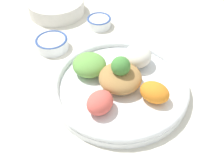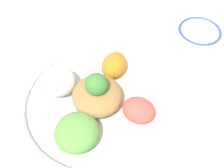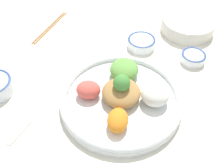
{
  "view_description": "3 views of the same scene",
  "coord_description": "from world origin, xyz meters",
  "px_view_note": "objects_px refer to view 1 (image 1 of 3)",
  "views": [
    {
      "loc": [
        -0.42,
        0.14,
        0.51
      ],
      "look_at": [
        0.02,
        0.01,
        0.04
      ],
      "focal_mm": 42.0,
      "sensor_mm": 36.0,
      "label": 1
    },
    {
      "loc": [
        0.13,
        0.29,
        0.51
      ],
      "look_at": [
        -0.01,
        -0.01,
        0.07
      ],
      "focal_mm": 42.0,
      "sensor_mm": 36.0,
      "label": 2
    },
    {
      "loc": [
        -0.31,
        -0.37,
        0.61
      ],
      "look_at": [
        0.01,
        0.01,
        0.08
      ],
      "focal_mm": 42.0,
      "sensor_mm": 36.0,
      "label": 3
    }
  ],
  "objects_px": {
    "salad_platter": "(120,82)",
    "rice_bowl_blue": "(99,21)",
    "side_serving_bowl": "(56,6)",
    "rice_bowl_plain": "(52,43)"
  },
  "relations": [
    {
      "from": "salad_platter",
      "to": "rice_bowl_blue",
      "type": "xyz_separation_m",
      "value": [
        0.31,
        -0.02,
        -0.01
      ]
    },
    {
      "from": "salad_platter",
      "to": "rice_bowl_blue",
      "type": "distance_m",
      "value": 0.31
    },
    {
      "from": "rice_bowl_blue",
      "to": "side_serving_bowl",
      "type": "height_order",
      "value": "side_serving_bowl"
    },
    {
      "from": "rice_bowl_plain",
      "to": "rice_bowl_blue",
      "type": "bearing_deg",
      "value": -64.89
    },
    {
      "from": "rice_bowl_blue",
      "to": "rice_bowl_plain",
      "type": "distance_m",
      "value": 0.19
    },
    {
      "from": "salad_platter",
      "to": "side_serving_bowl",
      "type": "relative_size",
      "value": 1.78
    },
    {
      "from": "salad_platter",
      "to": "rice_bowl_plain",
      "type": "relative_size",
      "value": 3.61
    },
    {
      "from": "salad_platter",
      "to": "rice_bowl_plain",
      "type": "xyz_separation_m",
      "value": [
        0.23,
        0.15,
        -0.01
      ]
    },
    {
      "from": "rice_bowl_plain",
      "to": "side_serving_bowl",
      "type": "xyz_separation_m",
      "value": [
        0.21,
        -0.04,
        0.01
      ]
    },
    {
      "from": "salad_platter",
      "to": "side_serving_bowl",
      "type": "bearing_deg",
      "value": 13.76
    }
  ]
}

